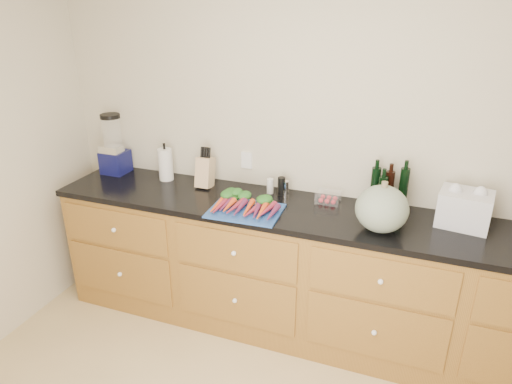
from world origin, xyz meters
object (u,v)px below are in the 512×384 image
at_px(carrots, 248,204).
at_px(squash, 382,209).
at_px(tomato_box, 328,197).
at_px(knife_block, 205,172).
at_px(blender_appliance, 114,148).
at_px(cutting_board, 245,211).
at_px(paper_towel, 166,164).

bearing_deg(carrots, squash, 0.07).
bearing_deg(tomato_box, knife_block, -178.07).
height_order(squash, knife_block, squash).
bearing_deg(knife_block, carrots, -31.23).
relative_size(knife_block, tomato_box, 1.38).
relative_size(carrots, blender_appliance, 0.90).
height_order(cutting_board, squash, squash).
xyz_separation_m(blender_appliance, tomato_box, (1.67, 0.01, -0.17)).
xyz_separation_m(cutting_board, paper_towel, (-0.76, 0.32, 0.11)).
bearing_deg(blender_appliance, squash, -7.72).
distance_m(carrots, tomato_box, 0.55).
bearing_deg(knife_block, squash, -11.63).
distance_m(cutting_board, paper_towel, 0.83).
bearing_deg(squash, carrots, -179.93).
height_order(carrots, knife_block, knife_block).
bearing_deg(paper_towel, tomato_box, 0.47).
bearing_deg(blender_appliance, tomato_box, 0.43).
relative_size(squash, blender_appliance, 0.66).
bearing_deg(squash, knife_block, 168.37).
xyz_separation_m(squash, knife_block, (-1.26, 0.26, -0.03)).
distance_m(squash, blender_appliance, 2.06).
height_order(carrots, paper_towel, paper_towel).
height_order(cutting_board, carrots, carrots).
xyz_separation_m(paper_towel, tomato_box, (1.22, 0.01, -0.08)).
bearing_deg(paper_towel, carrots, -20.16).
height_order(cutting_board, tomato_box, tomato_box).
xyz_separation_m(knife_block, tomato_box, (0.89, 0.03, -0.07)).
relative_size(cutting_board, tomato_box, 2.92).
bearing_deg(cutting_board, squash, 2.83).
distance_m(squash, tomato_box, 0.48).
relative_size(cutting_board, carrots, 1.09).
xyz_separation_m(carrots, blender_appliance, (-1.21, 0.28, 0.17)).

